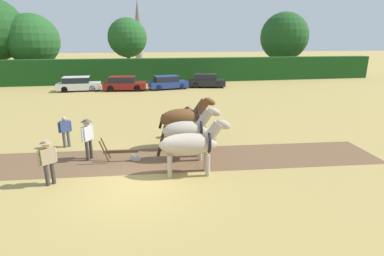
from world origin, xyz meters
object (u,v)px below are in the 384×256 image
(tree_center, at_px, (284,37))
(church_spire, at_px, (138,29))
(tree_center_left, at_px, (127,38))
(draft_horse_lead_right, at_px, (188,130))
(draft_horse_lead_left, at_px, (191,144))
(parked_car_left, at_px, (124,84))
(farmer_onlooker_left, at_px, (48,159))
(farmer_at_plow, at_px, (88,136))
(plow, at_px, (124,154))
(parked_car_center, at_px, (206,81))
(draft_horse_trail_left, at_px, (185,119))
(farmer_beside_team, at_px, (188,120))
(tree_left, at_px, (33,40))
(farmer_onlooker_right, at_px, (65,130))
(parked_car_center_left, at_px, (168,83))
(parked_car_far_left, at_px, (78,84))

(tree_center, relative_size, church_spire, 0.60)
(tree_center_left, relative_size, draft_horse_lead_right, 2.92)
(draft_horse_lead_left, xyz_separation_m, parked_car_left, (-3.20, 21.04, -0.53))
(farmer_onlooker_left, bearing_deg, draft_horse_lead_left, 54.03)
(tree_center, xyz_separation_m, church_spire, (-20.50, 37.67, 2.27))
(draft_horse_lead_left, xyz_separation_m, farmer_at_plow, (-4.13, 2.29, -0.16))
(church_spire, relative_size, plow, 8.65)
(parked_car_center, bearing_deg, church_spire, 109.35)
(tree_center_left, height_order, plow, tree_center_left)
(tree_center_left, xyz_separation_m, church_spire, (2.01, 39.28, 2.46))
(draft_horse_trail_left, bearing_deg, tree_center, 60.57)
(farmer_at_plow, bearing_deg, draft_horse_trail_left, 44.60)
(farmer_beside_team, bearing_deg, tree_center_left, 72.46)
(draft_horse_lead_left, bearing_deg, tree_left, 119.33)
(farmer_onlooker_right, relative_size, parked_car_center, 0.36)
(tree_left, bearing_deg, tree_center_left, -4.46)
(tree_center, bearing_deg, draft_horse_lead_right, -122.78)
(tree_left, bearing_deg, draft_horse_lead_right, -63.91)
(tree_left, bearing_deg, parked_car_center_left, -32.62)
(farmer_at_plow, distance_m, farmer_onlooker_right, 2.28)
(tree_left, relative_size, farmer_at_plow, 4.55)
(draft_horse_trail_left, relative_size, parked_car_far_left, 0.65)
(parked_car_far_left, relative_size, parked_car_center_left, 1.00)
(church_spire, relative_size, parked_car_left, 3.34)
(parked_car_center, bearing_deg, tree_center_left, 146.25)
(tree_left, xyz_separation_m, farmer_at_plow, (10.30, -29.00, -3.91))
(farmer_at_plow, relative_size, parked_car_far_left, 0.42)
(farmer_at_plow, bearing_deg, parked_car_left, 121.08)
(tree_center_left, xyz_separation_m, draft_horse_trail_left, (3.03, -27.26, -3.87))
(tree_left, height_order, draft_horse_lead_right, tree_left)
(tree_center_left, relative_size, tree_center, 0.87)
(plow, bearing_deg, farmer_beside_team, 45.95)
(draft_horse_lead_right, height_order, plow, draft_horse_lead_right)
(church_spire, relative_size, parked_car_center_left, 3.46)
(farmer_beside_team, bearing_deg, parked_car_center, 48.44)
(church_spire, bearing_deg, farmer_onlooker_left, -93.62)
(tree_center, height_order, parked_car_left, tree_center)
(tree_center, xyz_separation_m, draft_horse_trail_left, (-19.48, -28.87, -4.07))
(farmer_onlooker_right, distance_m, parked_car_center, 20.87)
(parked_car_center_left, bearing_deg, farmer_at_plow, -116.32)
(draft_horse_lead_right, distance_m, parked_car_center, 20.98)
(farmer_at_plow, relative_size, farmer_onlooker_left, 1.07)
(parked_car_left, bearing_deg, parked_car_center_left, 8.51)
(tree_left, relative_size, parked_car_left, 1.86)
(draft_horse_lead_left, height_order, parked_car_center_left, draft_horse_lead_left)
(farmer_at_plow, bearing_deg, tree_center_left, 121.18)
(draft_horse_lead_right, relative_size, parked_car_left, 0.60)
(tree_center_left, xyz_separation_m, parked_car_far_left, (-5.01, -8.76, -4.60))
(parked_car_center_left, bearing_deg, draft_horse_lead_right, -103.72)
(farmer_beside_team, distance_m, parked_car_center, 17.86)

